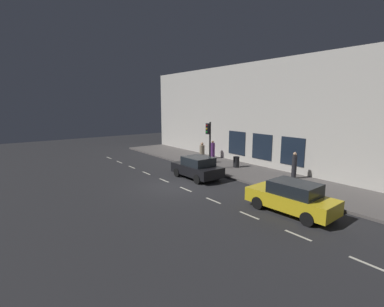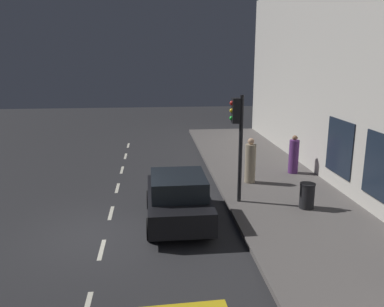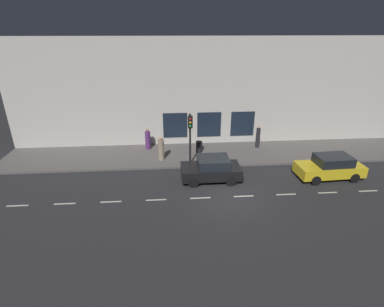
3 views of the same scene
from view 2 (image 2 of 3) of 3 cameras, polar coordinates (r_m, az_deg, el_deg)
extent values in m
plane|color=#28282B|center=(12.22, -12.39, -11.28)|extent=(60.00, 60.00, 0.00)
cube|color=#5B5654|center=(13.01, 16.52, -9.59)|extent=(4.50, 32.00, 0.15)
cube|color=#192333|center=(13.45, 25.82, -1.89)|extent=(0.04, 1.99, 2.09)
cube|color=#192333|center=(15.85, 20.57, 0.85)|extent=(0.04, 1.99, 2.09)
cube|color=beige|center=(11.33, -12.95, -13.40)|extent=(0.12, 1.20, 0.01)
cube|color=beige|center=(13.68, -11.65, -8.43)|extent=(0.12, 1.20, 0.01)
cube|color=beige|center=(16.10, -10.76, -4.93)|extent=(0.12, 1.20, 0.01)
cube|color=beige|center=(18.57, -10.11, -2.35)|extent=(0.12, 1.20, 0.01)
cube|color=beige|center=(21.08, -9.61, -0.38)|extent=(0.12, 1.20, 0.01)
cube|color=beige|center=(23.60, -9.22, 1.17)|extent=(0.12, 1.20, 0.01)
cylinder|color=black|center=(13.58, 7.04, 0.54)|extent=(0.14, 0.14, 3.74)
cube|color=black|center=(13.29, 6.37, 6.20)|extent=(0.26, 0.32, 0.84)
sphere|color=red|center=(13.23, 5.81, 7.28)|extent=(0.15, 0.15, 0.15)
sphere|color=gold|center=(13.26, 5.78, 6.19)|extent=(0.15, 0.15, 0.15)
sphere|color=green|center=(13.30, 5.75, 5.12)|extent=(0.15, 0.15, 0.15)
cube|color=black|center=(12.56, -2.03, -7.12)|extent=(1.92, 3.86, 0.70)
cube|color=black|center=(12.19, -2.01, -4.53)|extent=(1.68, 2.01, 0.60)
cylinder|color=black|center=(13.75, -6.11, -6.66)|extent=(0.22, 0.64, 0.64)
cylinder|color=black|center=(13.86, 1.30, -6.42)|extent=(0.22, 0.64, 0.64)
cylinder|color=black|center=(11.55, -6.05, -10.81)|extent=(0.22, 0.64, 0.64)
cylinder|color=black|center=(11.67, 2.84, -10.46)|extent=(0.22, 0.64, 0.64)
cylinder|color=#5B2D70|center=(17.71, 14.51, -0.44)|extent=(0.57, 0.57, 1.47)
sphere|color=#936B4C|center=(17.52, 14.68, 2.22)|extent=(0.21, 0.21, 0.21)
cube|color=#936B4C|center=(17.52, 15.01, 2.20)|extent=(0.06, 0.07, 0.06)
cylinder|color=gray|center=(16.01, 8.44, -1.44)|extent=(0.61, 0.61, 1.58)
sphere|color=tan|center=(15.80, 8.56, 1.76)|extent=(0.25, 0.25, 0.25)
cube|color=tan|center=(15.86, 8.21, 1.83)|extent=(0.08, 0.08, 0.07)
cylinder|color=black|center=(13.84, 16.32, -6.01)|extent=(0.49, 0.49, 0.81)
cylinder|color=black|center=(13.70, 16.44, -4.30)|extent=(0.51, 0.51, 0.06)
camera|label=1|loc=(11.91, -113.31, -4.81)|focal=26.19mm
camera|label=3|loc=(21.86, -57.34, 18.69)|focal=27.23mm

